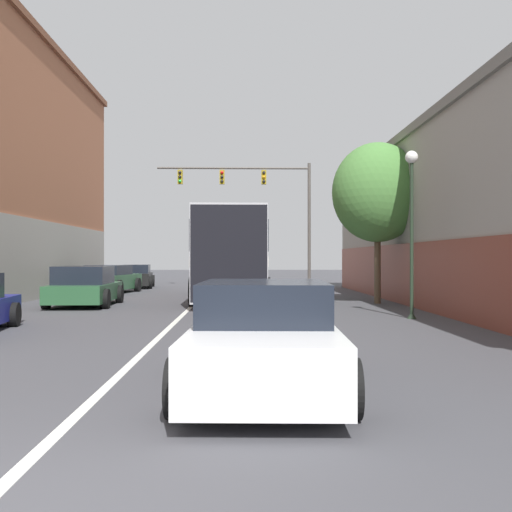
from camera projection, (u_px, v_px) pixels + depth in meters
The scene contains 10 objects.
lane_center_line at pixel (193, 306), 20.78m from camera, with size 0.14×46.63×0.01m.
building_right_storefront at pixel (499, 212), 20.35m from camera, with size 6.27×28.73×6.19m.
bus at pixel (231, 252), 23.94m from camera, with size 2.85×11.14×3.37m.
hatchback_foreground at pixel (264, 339), 7.48m from camera, with size 2.11×4.18×1.36m.
parked_car_left_near at pixel (110, 279), 28.16m from camera, with size 2.42×4.52×1.32m.
parked_car_left_mid at pixel (85, 287), 20.68m from camera, with size 2.24×4.22×1.38m.
parked_car_left_distant at pixel (136, 276), 33.29m from camera, with size 2.19×4.19×1.29m.
traffic_signal_gantry at pixel (260, 195), 34.16m from camera, with size 8.77×0.36×7.09m.
street_lamp at pixel (412, 215), 16.31m from camera, with size 0.35×0.35×4.59m.
street_tree_near at pixel (377, 193), 21.80m from camera, with size 3.30×2.97×5.87m.
Camera 1 is at (1.75, -3.52, 1.66)m, focal length 42.00 mm.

